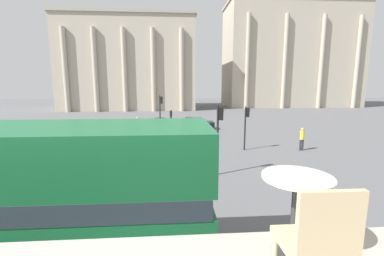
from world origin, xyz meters
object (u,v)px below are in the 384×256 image
Objects in this scene: cafe_dining_table at (296,197)px; plaza_building_left at (131,65)px; pedestrian_olive at (137,124)px; pedestrian_black at (171,114)px; pedestrian_yellow at (302,137)px; traffic_light_mid at (246,122)px; pedestrian_white at (160,130)px; traffic_light_near at (219,130)px; car_black at (195,123)px; cafe_chair_0 at (317,243)px; traffic_light_far at (161,109)px; plaza_building_right at (290,56)px; car_maroon at (158,124)px.

plaza_building_left reaches higher than cafe_dining_table.
pedestrian_black is (3.33, 8.94, 0.01)m from pedestrian_olive.
pedestrian_olive is at bearing 62.81° from pedestrian_yellow.
pedestrian_white is at bearing 149.26° from traffic_light_mid.
pedestrian_white is at bearing 111.55° from traffic_light_near.
car_black is 6.95m from pedestrian_white.
pedestrian_black is at bearing 110.01° from traffic_light_mid.
cafe_chair_0 is 0.23× the size of traffic_light_far.
traffic_light_mid is at bearing 115.67° from car_black.
plaza_building_left is 36.62m from pedestrian_white.
plaza_building_left is at bearing -157.33° from pedestrian_white.
traffic_light_far is at bearing -169.67° from pedestrian_white.
plaza_building_right is (27.08, 59.85, 7.99)m from cafe_dining_table.
plaza_building_left is 7.12× the size of traffic_light_near.
cafe_chair_0 is at bearing -114.25° from plaza_building_right.
cafe_dining_table is at bearing -79.56° from plaza_building_left.
pedestrian_black is at bearing 33.91° from pedestrian_yellow.
cafe_dining_table is at bearing -114.35° from plaza_building_right.
cafe_dining_table is 27.11m from car_black.
car_maroon is (-4.20, 14.78, -1.83)m from traffic_light_near.
car_black is at bearing 41.59° from traffic_light_far.
traffic_light_far reaches higher than traffic_light_near.
cafe_dining_table reaches higher than pedestrian_black.
traffic_light_near is 15.42m from car_black.
pedestrian_black is at bearing 92.51° from cafe_dining_table.
traffic_light_near is at bearing 126.58° from pedestrian_yellow.
plaza_building_left is at bearing 28.31° from pedestrian_yellow.
traffic_light_near is at bearing 73.50° from pedestrian_olive.
traffic_light_far reaches higher than pedestrian_yellow.
plaza_building_left is at bearing 104.78° from traffic_light_near.
traffic_light_near is 15.47m from car_maroon.
cafe_dining_table reaches higher than car_maroon.
plaza_building_right reaches higher than pedestrian_yellow.
pedestrian_white is (0.02, -2.62, -1.65)m from traffic_light_far.
traffic_light_mid is 11.97m from car_maroon.
traffic_light_mid reaches higher than car_black.
cafe_chair_0 reaches higher than pedestrian_black.
traffic_light_near is 10.25m from pedestrian_white.
pedestrian_white is (-3.72, 9.41, -1.60)m from traffic_light_near.
pedestrian_white is at bearing -89.48° from traffic_light_far.
cafe_dining_table is 0.19× the size of traffic_light_near.
traffic_light_far is (-6.80, 6.65, 0.36)m from traffic_light_mid.
pedestrian_white is 4.05m from pedestrian_olive.
traffic_light_mid reaches higher than pedestrian_black.
pedestrian_black is (-1.29, 33.76, -2.90)m from cafe_chair_0.
traffic_light_far is 5.29m from car_black.
car_maroon is 2.38× the size of pedestrian_olive.
plaza_building_left reaches higher than traffic_light_far.
car_black is at bearing 92.10° from cafe_chair_0.
traffic_light_far is 9.71m from pedestrian_black.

